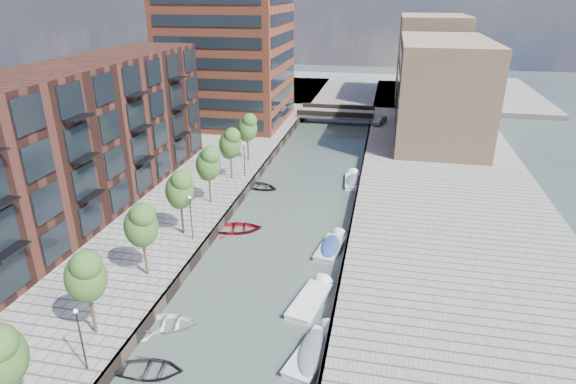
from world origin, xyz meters
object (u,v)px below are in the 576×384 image
(tree_5, at_px, (230,143))
(motorboat_2, at_px, (313,298))
(tree_3, at_px, (180,188))
(tree_1, at_px, (85,274))
(tree_2, at_px, (141,224))
(tree_6, at_px, (247,127))
(bridge, at_px, (336,113))
(motorboat_3, at_px, (332,246))
(tree_4, at_px, (208,162))
(sloop_4, at_px, (260,188))
(motorboat_1, at_px, (316,350))
(car, at_px, (379,120))
(sloop_3, at_px, (167,327))
(motorboat_4, at_px, (353,180))
(sloop_2, at_px, (238,231))
(sloop_0, at_px, (151,373))

(tree_5, xyz_separation_m, motorboat_2, (12.81, -20.21, -5.20))
(tree_3, bearing_deg, tree_1, -90.00)
(tree_2, height_order, tree_6, same)
(bridge, relative_size, motorboat_3, 2.43)
(tree_4, relative_size, sloop_4, 1.39)
(motorboat_1, height_order, car, car)
(tree_5, bearing_deg, sloop_3, -82.00)
(bridge, height_order, tree_3, tree_3)
(motorboat_1, bearing_deg, tree_2, 160.69)
(tree_6, distance_m, motorboat_4, 14.96)
(tree_4, distance_m, car, 39.05)
(car, bearing_deg, sloop_3, -84.10)
(tree_3, relative_size, sloop_2, 1.26)
(sloop_0, bearing_deg, motorboat_1, -76.59)
(sloop_3, bearing_deg, tree_6, -8.89)
(sloop_3, bearing_deg, sloop_2, -16.94)
(sloop_3, height_order, sloop_4, sloop_3)
(sloop_3, relative_size, motorboat_1, 0.77)
(tree_3, xyz_separation_m, tree_5, (0.00, 14.00, 0.00))
(sloop_2, bearing_deg, tree_5, 4.96)
(sloop_2, distance_m, motorboat_1, 17.99)
(tree_1, distance_m, motorboat_4, 35.36)
(sloop_2, bearing_deg, sloop_4, -12.10)
(tree_6, xyz_separation_m, sloop_0, (4.47, -36.60, -5.31))
(tree_4, xyz_separation_m, sloop_2, (4.02, -3.80, -5.31))
(bridge, relative_size, sloop_0, 3.24)
(tree_1, xyz_separation_m, motorboat_3, (13.25, 15.72, -5.10))
(tree_3, xyz_separation_m, tree_6, (0.00, 21.00, 0.00))
(sloop_3, xyz_separation_m, motorboat_3, (9.67, 13.15, 0.21))
(bridge, distance_m, tree_6, 27.63)
(tree_2, distance_m, motorboat_3, 16.66)
(sloop_0, xyz_separation_m, motorboat_3, (8.78, 17.32, 0.21))
(tree_5, height_order, tree_6, same)
(tree_2, height_order, motorboat_3, tree_2)
(tree_6, relative_size, car, 1.46)
(tree_1, height_order, sloop_3, tree_1)
(motorboat_2, bearing_deg, sloop_0, -131.61)
(sloop_3, bearing_deg, sloop_0, 176.96)
(tree_1, bearing_deg, tree_5, 90.00)
(sloop_0, height_order, motorboat_3, motorboat_3)
(sloop_4, relative_size, car, 1.05)
(tree_1, xyz_separation_m, tree_6, (0.00, 35.00, 0.00))
(tree_3, distance_m, tree_6, 21.00)
(tree_1, relative_size, motorboat_2, 1.06)
(tree_2, relative_size, motorboat_2, 1.06)
(motorboat_3, distance_m, car, 40.84)
(sloop_3, bearing_deg, tree_3, 2.19)
(tree_5, relative_size, motorboat_4, 1.12)
(tree_3, xyz_separation_m, sloop_2, (4.02, 3.20, -5.31))
(tree_5, xyz_separation_m, motorboat_3, (13.25, -12.28, -5.10))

